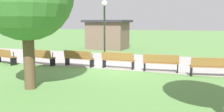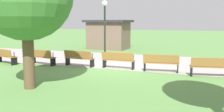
{
  "view_description": "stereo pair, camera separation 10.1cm",
  "coord_description": "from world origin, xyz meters",
  "px_view_note": "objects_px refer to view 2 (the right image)",
  "views": [
    {
      "loc": [
        4.02,
        -12.15,
        2.47
      ],
      "look_at": [
        -0.0,
        -0.99,
        0.8
      ],
      "focal_mm": 39.22,
      "sensor_mm": 36.0,
      "label": 1
    },
    {
      "loc": [
        4.11,
        -12.11,
        2.47
      ],
      "look_at": [
        -0.0,
        -0.99,
        0.8
      ],
      "focal_mm": 39.22,
      "sensor_mm": 36.0,
      "label": 2
    }
  ],
  "objects_px": {
    "bench_5": "(118,60)",
    "kiosk": "(109,34)",
    "bench_6": "(161,63)",
    "lamp_post": "(105,20)",
    "bench_3": "(42,57)",
    "bench_4": "(79,58)",
    "bench_2": "(5,56)",
    "bench_7": "(210,67)"
  },
  "relations": [
    {
      "from": "bench_7",
      "to": "kiosk",
      "type": "height_order",
      "value": "kiosk"
    },
    {
      "from": "bench_3",
      "to": "bench_6",
      "type": "xyz_separation_m",
      "value": [
        6.78,
        0.3,
        0.0
      ]
    },
    {
      "from": "bench_5",
      "to": "kiosk",
      "type": "relative_size",
      "value": 0.43
    },
    {
      "from": "bench_4",
      "to": "bench_7",
      "type": "xyz_separation_m",
      "value": [
        6.78,
        -0.3,
        0.0
      ]
    },
    {
      "from": "bench_5",
      "to": "bench_7",
      "type": "distance_m",
      "value": 4.53
    },
    {
      "from": "bench_6",
      "to": "bench_7",
      "type": "xyz_separation_m",
      "value": [
        2.25,
        -0.3,
        0.0
      ]
    },
    {
      "from": "bench_3",
      "to": "bench_4",
      "type": "bearing_deg",
      "value": 17.71
    },
    {
      "from": "bench_2",
      "to": "bench_7",
      "type": "relative_size",
      "value": 1.0
    },
    {
      "from": "bench_6",
      "to": "kiosk",
      "type": "distance_m",
      "value": 10.77
    },
    {
      "from": "bench_7",
      "to": "bench_4",
      "type": "bearing_deg",
      "value": 167.34
    },
    {
      "from": "kiosk",
      "to": "bench_4",
      "type": "bearing_deg",
      "value": -76.86
    },
    {
      "from": "bench_2",
      "to": "bench_4",
      "type": "relative_size",
      "value": 1.02
    },
    {
      "from": "bench_2",
      "to": "bench_3",
      "type": "distance_m",
      "value": 2.27
    },
    {
      "from": "bench_5",
      "to": "bench_7",
      "type": "relative_size",
      "value": 0.97
    },
    {
      "from": "bench_4",
      "to": "bench_7",
      "type": "relative_size",
      "value": 0.99
    },
    {
      "from": "bench_7",
      "to": "bench_3",
      "type": "bearing_deg",
      "value": 169.86
    },
    {
      "from": "bench_5",
      "to": "bench_6",
      "type": "height_order",
      "value": "same"
    },
    {
      "from": "bench_6",
      "to": "bench_7",
      "type": "bearing_deg",
      "value": -12.64
    },
    {
      "from": "bench_3",
      "to": "lamp_post",
      "type": "bearing_deg",
      "value": 31.91
    },
    {
      "from": "bench_5",
      "to": "lamp_post",
      "type": "xyz_separation_m",
      "value": [
        -1.13,
        0.95,
        2.1
      ]
    },
    {
      "from": "bench_4",
      "to": "bench_6",
      "type": "xyz_separation_m",
      "value": [
        4.53,
        0.0,
        0.0
      ]
    },
    {
      "from": "bench_3",
      "to": "bench_5",
      "type": "height_order",
      "value": "same"
    },
    {
      "from": "bench_2",
      "to": "kiosk",
      "type": "height_order",
      "value": "kiosk"
    },
    {
      "from": "kiosk",
      "to": "bench_7",
      "type": "bearing_deg",
      "value": -44.57
    },
    {
      "from": "bench_5",
      "to": "kiosk",
      "type": "bearing_deg",
      "value": 114.06
    },
    {
      "from": "lamp_post",
      "to": "bench_5",
      "type": "bearing_deg",
      "value": -40.14
    },
    {
      "from": "bench_2",
      "to": "bench_4",
      "type": "bearing_deg",
      "value": 25.3
    },
    {
      "from": "bench_2",
      "to": "bench_3",
      "type": "bearing_deg",
      "value": 27.83
    },
    {
      "from": "bench_6",
      "to": "lamp_post",
      "type": "bearing_deg",
      "value": 157.71
    },
    {
      "from": "bench_6",
      "to": "bench_2",
      "type": "bearing_deg",
      "value": 179.97
    },
    {
      "from": "bench_6",
      "to": "lamp_post",
      "type": "xyz_separation_m",
      "value": [
        -3.4,
        1.05,
        2.1
      ]
    },
    {
      "from": "bench_3",
      "to": "bench_4",
      "type": "xyz_separation_m",
      "value": [
        2.25,
        0.3,
        0.0
      ]
    },
    {
      "from": "lamp_post",
      "to": "kiosk",
      "type": "relative_size",
      "value": 0.91
    },
    {
      "from": "bench_5",
      "to": "lamp_post",
      "type": "bearing_deg",
      "value": 139.86
    },
    {
      "from": "bench_5",
      "to": "bench_2",
      "type": "bearing_deg",
      "value": -172.43
    },
    {
      "from": "bench_6",
      "to": "kiosk",
      "type": "relative_size",
      "value": 0.44
    },
    {
      "from": "bench_4",
      "to": "bench_5",
      "type": "xyz_separation_m",
      "value": [
        2.27,
        0.1,
        0.0
      ]
    },
    {
      "from": "bench_2",
      "to": "kiosk",
      "type": "relative_size",
      "value": 0.45
    },
    {
      "from": "bench_3",
      "to": "bench_6",
      "type": "height_order",
      "value": "same"
    },
    {
      "from": "bench_4",
      "to": "bench_6",
      "type": "height_order",
      "value": "same"
    },
    {
      "from": "lamp_post",
      "to": "kiosk",
      "type": "distance_m",
      "value": 8.31
    },
    {
      "from": "bench_2",
      "to": "bench_5",
      "type": "distance_m",
      "value": 6.79
    }
  ]
}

